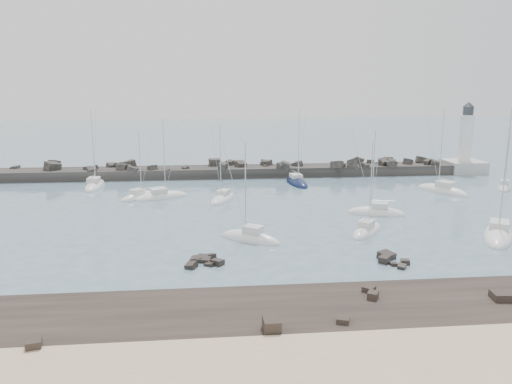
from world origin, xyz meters
TOP-DOWN VIEW (x-y plane):
  - ground at (0.00, 0.00)m, footprint 400.00×400.00m
  - rock_shelf at (0.17, -22.03)m, footprint 140.00×12.00m
  - rock_cluster_near at (-4.52, -8.95)m, footprint 3.98×3.65m
  - rock_cluster_far at (14.05, -10.57)m, footprint 3.24×4.46m
  - breakwater at (-7.10, 37.99)m, footprint 115.00×7.69m
  - lighthouse at (47.00, 38.00)m, footprint 7.00×7.00m
  - sailboat_1 at (-23.30, 29.89)m, footprint 2.95×9.10m
  - sailboat_3 at (-14.68, 20.72)m, footprint 6.09×6.69m
  - sailboat_4 at (-11.19, 20.31)m, footprint 8.63×5.96m
  - sailboat_5 at (0.65, -2.24)m, footprint 7.46×6.23m
  - sailboat_6 at (-1.82, 17.88)m, footprint 5.35×8.07m
  - sailboat_7 at (14.73, -0.60)m, footprint 6.26×7.20m
  - sailboat_8 at (11.64, 29.26)m, footprint 3.93×9.18m
  - sailboat_9 at (18.65, 7.52)m, footprint 8.15×4.82m
  - sailboat_10 at (34.12, 20.25)m, footprint 7.07×9.54m
  - sailboat_11 at (29.17, -3.97)m, footprint 8.03×10.18m
  - sailboat_12 at (45.70, 21.65)m, footprint 5.40×6.59m

SIDE VIEW (x-z plane):
  - ground at x=0.00m, z-range 0.00..0.00m
  - rock_cluster_near at x=-4.52m, z-range -0.68..0.70m
  - rock_shelf at x=0.17m, z-range -1.03..1.08m
  - rock_cluster_far at x=14.05m, z-range -0.53..0.78m
  - sailboat_3 at x=-14.68m, z-range -5.40..5.66m
  - sailboat_4 at x=-11.19m, z-range -6.44..6.71m
  - sailboat_6 at x=-1.82m, z-range -6.04..6.31m
  - sailboat_7 at x=14.73m, z-range -5.72..6.00m
  - sailboat_8 at x=11.64m, z-range -6.90..7.18m
  - sailboat_9 at x=18.65m, z-range -6.08..6.37m
  - sailboat_12 at x=45.70m, z-range -5.20..5.49m
  - sailboat_1 at x=-23.30m, z-range -7.03..7.32m
  - sailboat_11 at x=29.17m, z-range -7.78..8.08m
  - sailboat_10 at x=34.12m, z-range -7.24..7.55m
  - sailboat_5 at x=0.65m, z-range -5.90..6.22m
  - breakwater at x=-7.10m, z-range -2.26..2.93m
  - lighthouse at x=47.00m, z-range -4.21..10.39m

